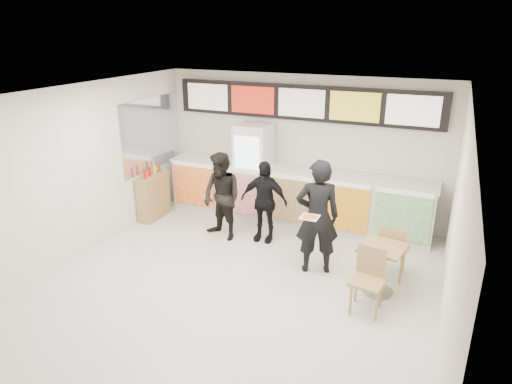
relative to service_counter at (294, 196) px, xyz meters
The scene contains 15 objects.
floor 3.15m from the service_counter, 90.00° to the right, with size 7.00×7.00×0.00m, color beige.
ceiling 3.93m from the service_counter, 90.00° to the right, with size 7.00×7.00×0.00m, color white.
wall_back 1.01m from the service_counter, 90.00° to the left, with size 6.00×6.00×0.00m, color silver.
wall_left 4.41m from the service_counter, 134.13° to the right, with size 7.00×7.00×0.00m, color silver.
wall_right 4.41m from the service_counter, 45.87° to the right, with size 7.00×7.00×0.00m, color silver.
service_counter is the anchor object (origin of this frame).
menu_board 1.90m from the service_counter, 90.00° to the left, with size 5.50×0.14×0.70m.
drinks_fridge 1.03m from the service_counter, behind, with size 0.70×0.67×2.00m.
mirror_panel 3.28m from the service_counter, 167.87° to the right, with size 0.01×2.00×1.50m, color #B2B7BF.
customer_main 2.10m from the service_counter, 60.93° to the right, with size 0.71×0.47×1.95m, color black.
customer_left 1.66m from the service_counter, 128.08° to the right, with size 0.82×0.64×1.69m, color black.
customer_mid 1.10m from the service_counter, 103.45° to the right, with size 0.92×0.38×1.58m, color black.
pizza_slice 2.53m from the service_counter, 66.02° to the right, with size 0.36×0.36×0.02m.
cafe_table 2.95m from the service_counter, 44.65° to the right, with size 0.73×1.66×0.94m.
condiment_ledge 2.99m from the service_counter, 160.59° to the right, with size 0.34×0.84×1.13m.
Camera 1 is at (2.80, -5.35, 3.89)m, focal length 32.00 mm.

